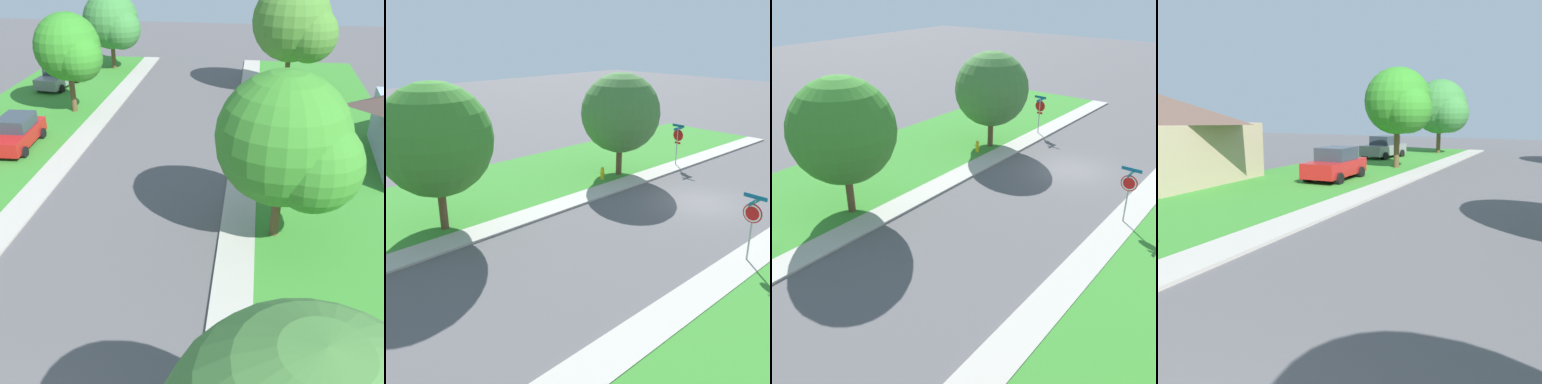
# 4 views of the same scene
# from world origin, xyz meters

# --- Properties ---
(sidewalk_east) EXTENTS (1.40, 56.00, 0.10)m
(sidewalk_east) POSITION_xyz_m (4.70, 12.00, 0.05)
(sidewalk_east) COLOR #ADA89E
(sidewalk_east) RESTS_ON ground
(lawn_east) EXTENTS (8.00, 56.00, 0.08)m
(lawn_east) POSITION_xyz_m (9.40, 12.00, 0.04)
(lawn_east) COLOR #38842D
(lawn_east) RESTS_ON ground
(sidewalk_west) EXTENTS (1.40, 56.00, 0.10)m
(sidewalk_west) POSITION_xyz_m (-4.70, 12.00, 0.05)
(sidewalk_west) COLOR #ADA89E
(sidewalk_west) RESTS_ON ground
(car_grey_kerbside_mid) EXTENTS (2.42, 4.48, 1.76)m
(car_grey_kerbside_mid) POSITION_xyz_m (-9.84, 29.81, 0.87)
(car_grey_kerbside_mid) COLOR gray
(car_grey_kerbside_mid) RESTS_ON ground
(car_red_across_road) EXTENTS (2.19, 4.38, 1.76)m
(car_red_across_road) POSITION_xyz_m (-7.81, 18.42, 0.87)
(car_red_across_road) COLOR red
(car_red_across_road) RESTS_ON ground
(car_silver_behind_trees) EXTENTS (2.30, 4.43, 1.76)m
(car_silver_behind_trees) POSITION_xyz_m (7.55, 17.52, 0.87)
(car_silver_behind_trees) COLOR silver
(car_silver_behind_trees) RESTS_ON ground
(tree_sidewalk_near) EXTENTS (5.89, 5.48, 7.82)m
(tree_sidewalk_near) POSITION_xyz_m (7.64, 30.36, 4.89)
(tree_sidewalk_near) COLOR brown
(tree_sidewalk_near) RESTS_ON ground
(tree_across_left) EXTENTS (5.27, 4.91, 6.60)m
(tree_across_left) POSITION_xyz_m (6.41, 11.20, 3.98)
(tree_across_left) COLOR brown
(tree_across_left) RESTS_ON ground
(tree_sidewalk_far) EXTENTS (4.97, 4.62, 6.36)m
(tree_sidewalk_far) POSITION_xyz_m (-6.89, 35.53, 3.89)
(tree_sidewalk_far) COLOR brown
(tree_sidewalk_far) RESTS_ON ground
(tree_corner_large) EXTENTS (4.47, 4.16, 6.34)m
(tree_corner_large) POSITION_xyz_m (-6.48, 24.30, 4.11)
(tree_corner_large) COLOR brown
(tree_corner_large) RESTS_ON ground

